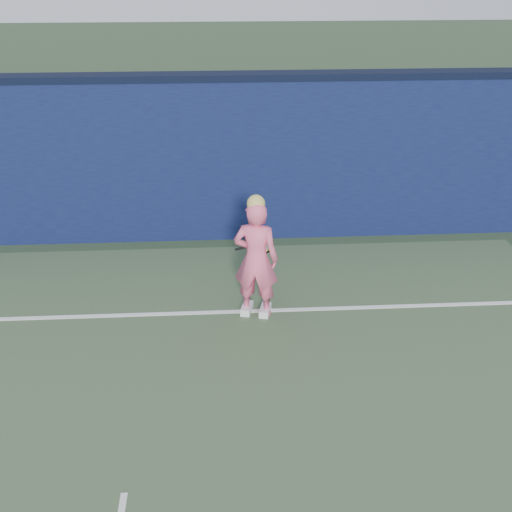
{
  "coord_description": "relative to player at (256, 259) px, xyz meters",
  "views": [
    {
      "loc": [
        0.88,
        -3.16,
        4.27
      ],
      "look_at": [
        1.33,
        3.97,
        0.82
      ],
      "focal_mm": 45.0,
      "sensor_mm": 36.0,
      "label": 1
    }
  ],
  "objects": [
    {
      "name": "racket",
      "position": [
        0.09,
        0.44,
        -0.01
      ],
      "size": [
        0.5,
        0.14,
        0.27
      ],
      "rotation": [
        0.0,
        0.0,
        -0.28
      ],
      "color": "black",
      "rests_on": "ground"
    },
    {
      "name": "wall_cap",
      "position": [
        -1.33,
        2.53,
        1.77
      ],
      "size": [
        24.0,
        0.42,
        0.1
      ],
      "primitive_type": "cube",
      "color": "black",
      "rests_on": "backstop_wall"
    },
    {
      "name": "player",
      "position": [
        0.0,
        0.0,
        0.0
      ],
      "size": [
        0.63,
        0.49,
        1.62
      ],
      "rotation": [
        0.0,
        0.0,
        2.9
      ],
      "color": "#FE628C",
      "rests_on": "ground"
    },
    {
      "name": "backstop_wall",
      "position": [
        -1.33,
        2.53,
        0.47
      ],
      "size": [
        24.0,
        0.4,
        2.5
      ],
      "primitive_type": "cube",
      "color": "#0D1339",
      "rests_on": "ground"
    }
  ]
}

